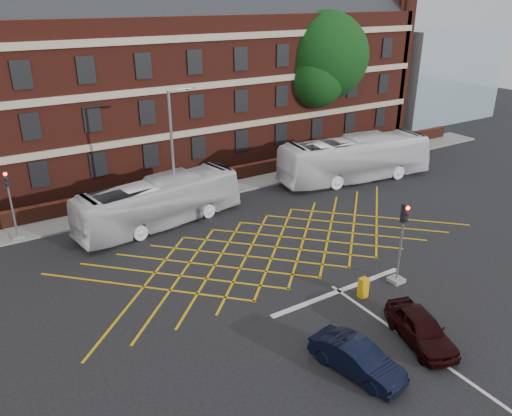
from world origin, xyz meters
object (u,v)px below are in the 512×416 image
bus_left (160,202)px  traffic_light_far (13,212)px  bus_right (355,159)px  deciduous_tree (324,63)px  street_lamp (175,178)px  car_maroon (421,328)px  utility_cabinet (363,288)px  traffic_light_near (400,251)px  car_navy (357,358)px

bus_left → traffic_light_far: size_ratio=2.54×
bus_right → deciduous_tree: deciduous_tree is taller
bus_right → street_lamp: 14.81m
car_maroon → traffic_light_far: bearing=140.3°
utility_cabinet → street_lamp: bearing=106.0°
traffic_light_near → traffic_light_far: (-15.47, 15.47, 0.00)m
street_lamp → car_maroon: bearing=-78.5°
car_navy → car_maroon: bearing=-12.1°
car_maroon → deciduous_tree: 30.00m
car_maroon → traffic_light_far: 23.17m
bus_left → utility_cabinet: bearing=-167.5°
bus_left → deciduous_tree: size_ratio=0.88×
deciduous_tree → utility_cabinet: 26.80m
deciduous_tree → traffic_light_far: size_ratio=2.88×
car_navy → car_maroon: 3.52m
utility_cabinet → traffic_light_far: bearing=130.0°
car_navy → deciduous_tree: size_ratio=0.31×
street_lamp → utility_cabinet: bearing=-74.0°
traffic_light_near → street_lamp: size_ratio=0.51×
bus_left → car_maroon: size_ratio=2.78×
street_lamp → utility_cabinet: 13.93m
traffic_light_near → car_navy: bearing=-148.6°
car_navy → bus_left: bearing=82.6°
car_maroon → utility_cabinet: car_maroon is taller
deciduous_tree → bus_left: bearing=-156.9°
car_maroon → traffic_light_near: (2.75, 3.87, 1.10)m
street_lamp → utility_cabinet: size_ratio=8.30×
bus_left → bus_right: bearing=-99.7°
bus_left → traffic_light_near: size_ratio=2.54×
traffic_light_far → street_lamp: (9.28, -2.37, 1.04)m
traffic_light_near → utility_cabinet: 2.72m
bus_right → car_navy: (-14.84, -16.39, -1.09)m
bus_left → utility_cabinet: bus_left is taller
bus_left → traffic_light_far: (-8.04, 2.65, 0.25)m
bus_left → deciduous_tree: deciduous_tree is taller
deciduous_tree → traffic_light_near: deciduous_tree is taller
traffic_light_near → deciduous_tree: bearing=60.2°
bus_left → street_lamp: bearing=-86.0°
bus_left → car_maroon: bus_left is taller
bus_left → bus_right: 16.00m
bus_left → deciduous_tree: (19.56, 8.36, 6.31)m
car_maroon → utility_cabinet: 3.78m
car_navy → car_maroon: (3.52, -0.05, 0.03)m
car_navy → car_maroon: size_ratio=0.98×
car_maroon → traffic_light_far: (-12.72, 19.34, 1.10)m
car_maroon → bus_left: bearing=122.6°
bus_left → car_maroon: bearing=-173.1°
utility_cabinet → bus_left: bearing=111.2°
bus_right → car_navy: size_ratio=3.21×
bus_right → bus_left: bearing=97.9°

